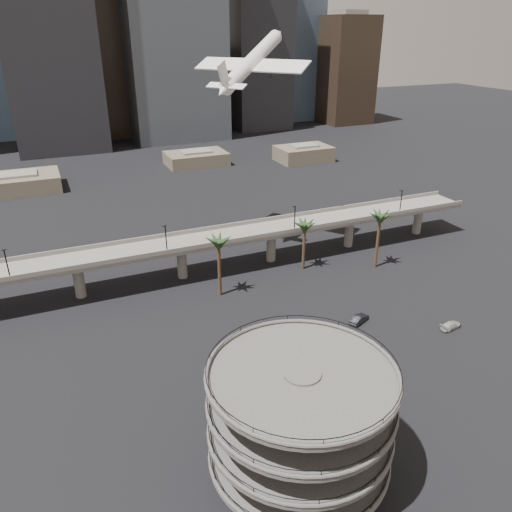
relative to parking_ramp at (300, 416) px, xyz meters
name	(u,v)px	position (x,y,z in m)	size (l,w,h in m)	color
ground	(365,425)	(13.00, 4.00, -9.84)	(700.00, 700.00, 0.00)	black
parking_ramp	(300,416)	(0.00, 0.00, 0.00)	(22.20, 22.20, 17.35)	#474442
overpass	(228,240)	(13.00, 59.00, -2.50)	(130.00, 9.30, 14.70)	slate
palm_trees	(304,229)	(27.02, 48.65, 1.59)	(42.40, 10.40, 14.00)	#4D3321
low_buildings	(164,166)	(19.89, 146.30, -6.97)	(135.00, 27.50, 6.80)	brown
skyline	(136,43)	(28.11, 221.08, 34.00)	(269.00, 86.00, 119.90)	gray
airborne_jet	(252,62)	(25.02, 72.59, 34.33)	(25.89, 25.12, 14.87)	white
car_a	(279,348)	(9.49, 24.84, -9.09)	(1.76, 4.37, 1.49)	red
car_b	(359,319)	(27.67, 27.12, -9.06)	(1.65, 4.73, 1.56)	black
car_c	(451,325)	(42.28, 18.50, -9.16)	(1.89, 4.65, 1.35)	#B2B3AF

